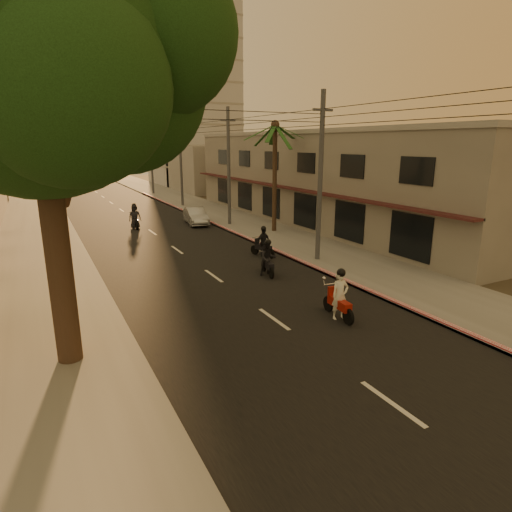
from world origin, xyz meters
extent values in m
plane|color=#383023|center=(0.00, 0.00, 0.00)|extent=(160.00, 160.00, 0.00)
cube|color=black|center=(0.00, 20.00, 0.01)|extent=(10.00, 140.00, 0.02)
cube|color=slate|center=(7.50, 20.00, 0.06)|extent=(5.00, 140.00, 0.12)
cube|color=slate|center=(-7.50, 20.00, 0.06)|extent=(5.00, 140.00, 0.12)
cube|color=red|center=(5.10, 15.00, 0.10)|extent=(0.20, 60.00, 0.20)
cube|color=gray|center=(14.00, 18.00, 3.50)|extent=(8.00, 34.00, 7.00)
cube|color=#9B958C|center=(14.00, 18.00, 7.15)|extent=(8.20, 34.20, 0.30)
cube|color=#3F1A19|center=(9.70, 18.00, 3.10)|extent=(0.80, 34.00, 0.12)
cube|color=#B7B5B2|center=(16.00, 56.00, 14.00)|extent=(12.00, 12.00, 28.00)
cylinder|color=black|center=(-7.00, 2.00, 3.00)|extent=(0.70, 0.70, 6.00)
cylinder|color=black|center=(-6.20, 2.40, 6.00)|extent=(1.22, 2.17, 3.04)
cylinder|color=black|center=(-7.60, 1.70, 6.20)|extent=(1.31, 1.49, 2.73)
sphere|color=black|center=(-7.00, 2.00, 8.50)|extent=(7.20, 7.20, 7.20)
sphere|color=black|center=(-4.80, 3.00, 8.00)|extent=(5.20, 5.20, 5.20)
sphere|color=black|center=(-6.40, 0.20, 7.60)|extent=(4.60, 4.60, 4.60)
sphere|color=black|center=(-4.00, 1.50, 9.20)|extent=(4.40, 4.40, 4.40)
sphere|color=black|center=(-5.80, 4.40, 9.60)|extent=(4.40, 4.40, 4.40)
cylinder|color=black|center=(8.00, 16.00, 3.80)|extent=(0.32, 0.32, 7.60)
sphere|color=black|center=(8.00, 16.00, 7.60)|extent=(0.60, 0.60, 0.60)
cylinder|color=#38383A|center=(6.20, 8.00, 4.50)|extent=(0.26, 0.26, 9.00)
cube|color=#38383A|center=(6.20, 8.00, 8.00)|extent=(1.20, 0.12, 0.12)
cylinder|color=#38383A|center=(6.20, 20.00, 4.50)|extent=(0.26, 0.26, 9.00)
cube|color=#38383A|center=(6.20, 20.00, 8.00)|extent=(1.20, 0.12, 0.12)
cylinder|color=#38383A|center=(6.20, 32.00, 4.50)|extent=(0.26, 0.26, 9.00)
cube|color=#38383A|center=(6.20, 32.00, 8.00)|extent=(1.20, 0.12, 0.12)
cylinder|color=#38383A|center=(6.20, 44.00, 4.50)|extent=(0.26, 0.26, 9.00)
cube|color=#38383A|center=(6.20, 44.00, 8.00)|extent=(1.20, 0.12, 0.12)
cube|color=#9B958C|center=(14.00, 45.00, 3.00)|extent=(8.00, 14.00, 6.00)
cylinder|color=black|center=(2.27, 1.71, 0.31)|extent=(0.17, 0.62, 0.62)
cylinder|color=black|center=(2.14, 0.34, 0.31)|extent=(0.17, 0.62, 0.62)
cube|color=#A1180C|center=(2.20, 0.95, 0.60)|extent=(0.43, 1.23, 0.33)
cube|color=#A1180C|center=(2.25, 1.49, 0.77)|extent=(0.34, 0.14, 0.66)
cylinder|color=silver|center=(2.26, 1.63, 1.15)|extent=(0.61, 0.10, 0.04)
imported|color=silver|center=(2.20, 0.95, 0.92)|extent=(0.76, 0.58, 1.85)
sphere|color=black|center=(2.20, 0.95, 1.80)|extent=(0.33, 0.33, 0.33)
sphere|color=silver|center=(1.96, 1.63, 1.43)|extent=(0.13, 0.13, 0.13)
sphere|color=silver|center=(2.57, 1.57, 1.43)|extent=(0.13, 0.13, 0.13)
cylinder|color=black|center=(2.61, 7.62, 0.29)|extent=(0.22, 0.59, 0.58)
cylinder|color=black|center=(2.34, 6.35, 0.29)|extent=(0.22, 0.59, 0.58)
cube|color=black|center=(2.46, 6.91, 0.57)|extent=(0.52, 1.17, 0.31)
cube|color=black|center=(2.56, 7.42, 0.72)|extent=(0.32, 0.16, 0.62)
cylinder|color=silver|center=(2.59, 7.54, 1.09)|extent=(0.56, 0.16, 0.04)
imported|color=black|center=(2.46, 6.91, 0.87)|extent=(1.11, 1.00, 1.74)
sphere|color=black|center=(2.46, 6.91, 1.69)|extent=(0.31, 0.31, 0.31)
cylinder|color=black|center=(3.74, 10.83, 0.29)|extent=(0.27, 0.58, 0.57)
cylinder|color=black|center=(4.12, 9.61, 0.29)|extent=(0.27, 0.58, 0.57)
cube|color=black|center=(3.95, 10.15, 0.56)|extent=(0.61, 1.16, 0.31)
cube|color=black|center=(3.80, 10.64, 0.71)|extent=(0.32, 0.19, 0.61)
cylinder|color=silver|center=(3.76, 10.76, 1.07)|extent=(0.55, 0.20, 0.04)
imported|color=black|center=(3.95, 10.15, 0.86)|extent=(1.24, 0.99, 1.72)
sphere|color=black|center=(3.95, 10.15, 1.67)|extent=(0.31, 0.31, 0.31)
cylinder|color=black|center=(-0.75, 22.82, 0.31)|extent=(0.13, 0.62, 0.61)
cylinder|color=black|center=(-0.80, 21.45, 0.31)|extent=(0.13, 0.62, 0.61)
cube|color=black|center=(-0.78, 22.05, 0.60)|extent=(0.35, 1.22, 0.33)
cube|color=black|center=(-0.76, 22.60, 0.77)|extent=(0.33, 0.12, 0.66)
cylinder|color=silver|center=(-0.76, 22.73, 1.15)|extent=(0.60, 0.06, 0.04)
imported|color=black|center=(-0.78, 22.05, 0.92)|extent=(0.94, 0.65, 1.84)
sphere|color=black|center=(-0.78, 22.05, 1.79)|extent=(0.33, 0.33, 0.33)
imported|color=#A2A6AB|center=(3.98, 21.67, 0.67)|extent=(2.50, 4.43, 1.33)
camera|label=1|loc=(-7.40, -10.83, 6.37)|focal=30.00mm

